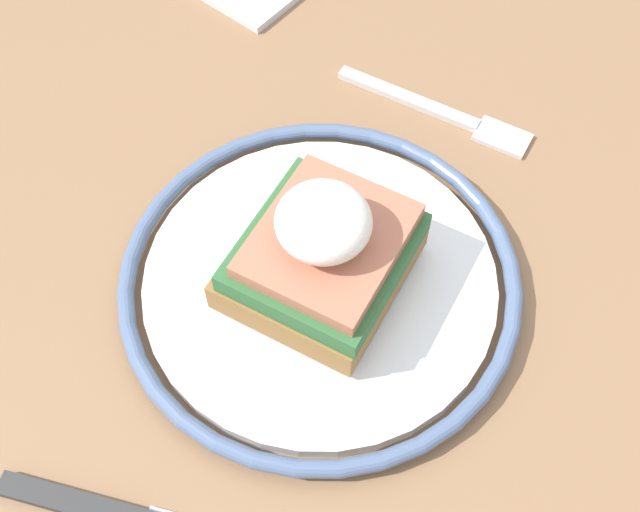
% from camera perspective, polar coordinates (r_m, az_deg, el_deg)
% --- Properties ---
extents(dining_table, '(0.92, 0.70, 0.76)m').
position_cam_1_polar(dining_table, '(0.62, -2.99, -4.89)').
color(dining_table, '#846042').
rests_on(dining_table, ground_plane).
extents(plate, '(0.24, 0.24, 0.02)m').
position_cam_1_polar(plate, '(0.47, -0.00, -1.75)').
color(plate, silver).
rests_on(plate, dining_table).
extents(sandwich, '(0.10, 0.09, 0.08)m').
position_cam_1_polar(sandwich, '(0.44, 0.21, 0.38)').
color(sandwich, olive).
rests_on(sandwich, plate).
extents(fork, '(0.02, 0.14, 0.00)m').
position_cam_1_polar(fork, '(0.56, 8.72, 10.03)').
color(fork, silver).
rests_on(fork, dining_table).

